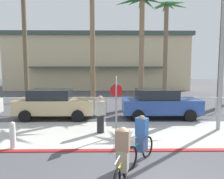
{
  "coord_description": "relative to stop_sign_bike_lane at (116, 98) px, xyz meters",
  "views": [
    {
      "loc": [
        -1.0,
        -5.11,
        2.92
      ],
      "look_at": [
        -0.84,
        6.0,
        1.8
      ],
      "focal_mm": 34.36,
      "sensor_mm": 36.0,
      "label": 1
    }
  ],
  "objects": [
    {
      "name": "bollard_0",
      "position": [
        -3.78,
        -1.33,
        -1.16
      ],
      "size": [
        0.2,
        0.2,
        1.0
      ],
      "color": "white",
      "rests_on": "ground"
    },
    {
      "name": "car_blue_2",
      "position": [
        2.64,
        3.35,
        -0.81
      ],
      "size": [
        4.4,
        2.02,
        1.69
      ],
      "color": "#284793",
      "rests_on": "ground"
    },
    {
      "name": "cyclist_teal_1",
      "position": [
        0.68,
        -2.49,
        -0.98
      ],
      "size": [
        1.11,
        1.51,
        1.5
      ],
      "color": "black",
      "rests_on": "ground"
    },
    {
      "name": "pedestrian_0",
      "position": [
        -0.69,
        0.5,
        -0.89
      ],
      "size": [
        0.48,
        0.44,
        1.69
      ],
      "color": "#232326",
      "rests_on": "ground"
    },
    {
      "name": "cyclist_yellow_0",
      "position": [
        0.02,
        -3.77,
        -0.98
      ],
      "size": [
        0.53,
        1.77,
        1.5
      ],
      "color": "black",
      "rests_on": "ground"
    },
    {
      "name": "sidewalk_strip",
      "position": [
        0.69,
        0.41,
        -1.67
      ],
      "size": [
        44.0,
        4.0,
        0.02
      ],
      "primitive_type": "cube",
      "color": "beige",
      "rests_on": "ground"
    },
    {
      "name": "curb_paint",
      "position": [
        0.69,
        -1.59,
        -1.66
      ],
      "size": [
        44.0,
        0.24,
        0.03
      ],
      "primitive_type": "cube",
      "color": "maroon",
      "rests_on": "ground"
    },
    {
      "name": "stop_sign_bike_lane",
      "position": [
        0.0,
        0.0,
        0.0
      ],
      "size": [
        0.52,
        0.56,
        2.56
      ],
      "color": "gray",
      "rests_on": "ground"
    },
    {
      "name": "ground_plane",
      "position": [
        0.69,
        6.21,
        -1.68
      ],
      "size": [
        80.0,
        80.0,
        0.0
      ],
      "primitive_type": "plane",
      "color": "#4C4C51"
    },
    {
      "name": "palm_tree_2",
      "position": [
        -7.38,
        9.5,
        5.27
      ],
      "size": [
        3.5,
        3.35,
        9.57
      ],
      "color": "brown",
      "rests_on": "ground"
    },
    {
      "name": "palm_tree_4",
      "position": [
        2.02,
        6.46,
        4.34
      ],
      "size": [
        3.4,
        3.65,
        7.94
      ],
      "color": "#846B4C",
      "rests_on": "ground"
    },
    {
      "name": "palm_tree_5",
      "position": [
        4.49,
        9.17,
        4.56
      ],
      "size": [
        3.06,
        3.35,
        8.37
      ],
      "color": "#756047",
      "rests_on": "ground"
    },
    {
      "name": "palm_tree_3",
      "position": [
        -1.51,
        7.09,
        5.36
      ],
      "size": [
        3.03,
        2.95,
        9.44
      ],
      "color": "#846B4C",
      "rests_on": "ground"
    },
    {
      "name": "palm_tree_6",
      "position": [
        7.6,
        6.26,
        4.93
      ],
      "size": [
        3.37,
        3.11,
        8.71
      ],
      "color": "brown",
      "rests_on": "ground"
    },
    {
      "name": "rail_fence",
      "position": [
        0.69,
        4.71,
        -0.84
      ],
      "size": [
        21.55,
        0.08,
        1.04
      ],
      "color": "white",
      "rests_on": "ground"
    },
    {
      "name": "car_tan_1",
      "position": [
        -3.46,
        3.36,
        -0.81
      ],
      "size": [
        4.4,
        2.02,
        1.69
      ],
      "color": "tan",
      "rests_on": "ground"
    },
    {
      "name": "building_backdrop",
      "position": [
        -1.83,
        23.99,
        2.08
      ],
      "size": [
        24.48,
        12.97,
        7.49
      ],
      "color": "beige",
      "rests_on": "ground"
    }
  ]
}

